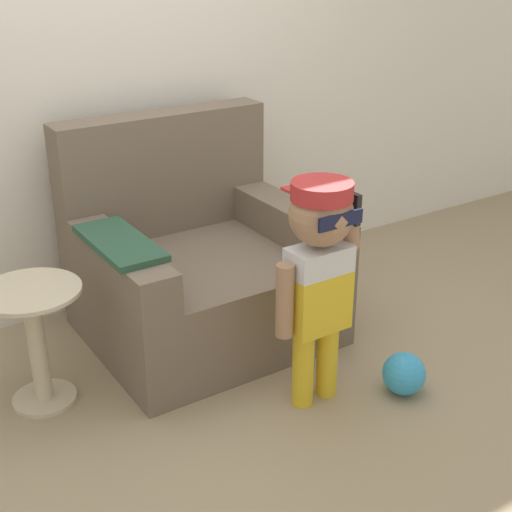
# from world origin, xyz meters

# --- Properties ---
(ground_plane) EXTENTS (10.00, 10.00, 0.00)m
(ground_plane) POSITION_xyz_m (0.00, 0.00, 0.00)
(ground_plane) COLOR #998466
(wall_back) EXTENTS (10.00, 0.05, 2.60)m
(wall_back) POSITION_xyz_m (0.00, 0.84, 1.30)
(wall_back) COLOR silver
(wall_back) RESTS_ON ground_plane
(armchair) EXTENTS (1.14, 1.00, 1.06)m
(armchair) POSITION_xyz_m (0.21, 0.26, 0.35)
(armchair) COLOR #6B5B4C
(armchair) RESTS_ON ground_plane
(person_child) EXTENTS (0.41, 0.30, 0.99)m
(person_child) POSITION_xyz_m (0.33, -0.56, 0.66)
(person_child) COLOR gold
(person_child) RESTS_ON ground_plane
(side_table) EXTENTS (0.42, 0.42, 0.54)m
(side_table) POSITION_xyz_m (-0.66, 0.07, 0.33)
(side_table) COLOR beige
(side_table) RESTS_ON ground_plane
(toy_ball) EXTENTS (0.19, 0.19, 0.19)m
(toy_ball) POSITION_xyz_m (0.69, -0.74, 0.10)
(toy_ball) COLOR #3399D1
(toy_ball) RESTS_ON ground_plane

